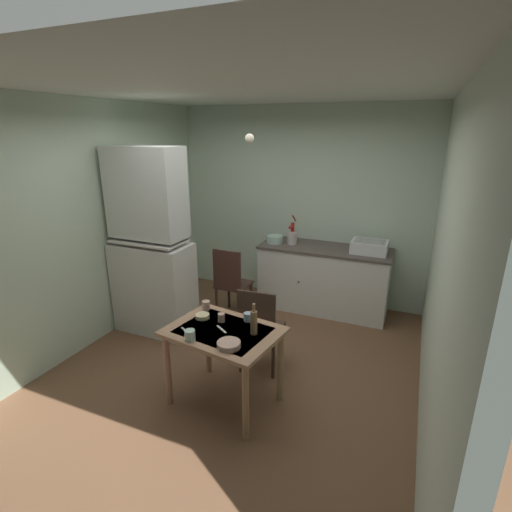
{
  "coord_description": "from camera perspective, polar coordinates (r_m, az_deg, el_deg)",
  "views": [
    {
      "loc": [
        1.54,
        -3.13,
        2.36
      ],
      "look_at": [
        0.15,
        0.14,
        1.19
      ],
      "focal_mm": 27.13,
      "sensor_mm": 36.0,
      "label": 1
    }
  ],
  "objects": [
    {
      "name": "stoneware_crock",
      "position": [
        5.24,
        5.35,
        2.6
      ],
      "size": [
        0.13,
        0.13,
        0.16
      ],
      "primitive_type": "cylinder",
      "color": "beige",
      "rests_on": "counter_cabinet"
    },
    {
      "name": "wall_back",
      "position": [
        5.52,
        6.52,
        7.43
      ],
      "size": [
        3.61,
        0.1,
        2.68
      ],
      "primitive_type": "cube",
      "color": "silver",
      "rests_on": "ground"
    },
    {
      "name": "sink_basin",
      "position": [
        5.05,
        16.38,
        1.33
      ],
      "size": [
        0.44,
        0.34,
        0.15
      ],
      "color": "white",
      "rests_on": "counter_cabinet"
    },
    {
      "name": "glass_bottle",
      "position": [
        3.26,
        -0.32,
        -9.67
      ],
      "size": [
        0.06,
        0.06,
        0.28
      ],
      "color": "olive",
      "rests_on": "dining_table"
    },
    {
      "name": "chair_by_counter",
      "position": [
        4.98,
        -3.66,
        -3.83
      ],
      "size": [
        0.41,
        0.41,
        0.95
      ],
      "color": "#3A251E",
      "rests_on": "ground"
    },
    {
      "name": "hand_pump",
      "position": [
        5.28,
        5.34,
        3.73
      ],
      "size": [
        0.05,
        0.27,
        0.39
      ],
      "color": "#B21E19",
      "rests_on": "counter_cabinet"
    },
    {
      "name": "dining_table",
      "position": [
        3.44,
        -4.79,
        -12.46
      ],
      "size": [
        1.03,
        0.82,
        0.73
      ],
      "color": "#A97E5E",
      "rests_on": "ground"
    },
    {
      "name": "wall_left",
      "position": [
        4.7,
        -23.27,
        4.16
      ],
      "size": [
        0.1,
        4.13,
        2.68
      ],
      "primitive_type": "cube",
      "color": "beige",
      "rests_on": "ground"
    },
    {
      "name": "teaspoon_near_bowl",
      "position": [
        3.39,
        -5.11,
        -10.7
      ],
      "size": [
        0.14,
        0.1,
        0.0
      ],
      "primitive_type": "cube",
      "rotation": [
        0.0,
        0.0,
        5.71
      ],
      "color": "beige",
      "rests_on": "dining_table"
    },
    {
      "name": "wall_right",
      "position": [
        3.31,
        26.47,
        -1.75
      ],
      "size": [
        0.1,
        4.13,
        2.68
      ],
      "primitive_type": "cube",
      "color": "beige",
      "rests_on": "ground"
    },
    {
      "name": "chair_far_side",
      "position": [
        3.91,
        0.56,
        -10.47
      ],
      "size": [
        0.43,
        0.43,
        0.91
      ],
      "color": "#38291E",
      "rests_on": "ground"
    },
    {
      "name": "serving_bowl_wide",
      "position": [
        3.13,
        -4.03,
        -12.9
      ],
      "size": [
        0.19,
        0.19,
        0.05
      ],
      "primitive_type": "cylinder",
      "color": "tan",
      "rests_on": "dining_table"
    },
    {
      "name": "hutch_cabinet",
      "position": [
        4.67,
        -15.19,
        0.92
      ],
      "size": [
        0.93,
        0.48,
        2.19
      ],
      "color": "silver",
      "rests_on": "ground"
    },
    {
      "name": "mug_tall",
      "position": [
        3.25,
        -9.72,
        -11.44
      ],
      "size": [
        0.09,
        0.09,
        0.09
      ],
      "primitive_type": "cylinder",
      "color": "#ADD1C1",
      "rests_on": "dining_table"
    },
    {
      "name": "counter_cabinet",
      "position": [
        5.31,
        9.89,
        -3.3
      ],
      "size": [
        1.72,
        0.64,
        0.88
      ],
      "color": "silver",
      "rests_on": "ground"
    },
    {
      "name": "pendant_bulb",
      "position": [
        3.51,
        -0.95,
        16.96
      ],
      "size": [
        0.08,
        0.08,
        0.08
      ],
      "primitive_type": "sphere",
      "color": "#F9EFCC"
    },
    {
      "name": "ceiling_slab",
      "position": [
        3.51,
        -3.38,
        24.24
      ],
      "size": [
        3.61,
        4.13,
        0.1
      ],
      "primitive_type": "cube",
      "color": "silver"
    },
    {
      "name": "mug_dark",
      "position": [
        3.5,
        -5.14,
        -9.05
      ],
      "size": [
        0.06,
        0.06,
        0.08
      ],
      "primitive_type": "cylinder",
      "color": "tan",
      "rests_on": "dining_table"
    },
    {
      "name": "table_knife",
      "position": [
        3.39,
        -10.32,
        -10.89
      ],
      "size": [
        0.15,
        0.11,
        0.0
      ],
      "primitive_type": "cube",
      "rotation": [
        0.0,
        0.0,
        5.69
      ],
      "color": "silver",
      "rests_on": "dining_table"
    },
    {
      "name": "ground_plane",
      "position": [
        4.21,
        -2.67,
        -15.89
      ],
      "size": [
        5.03,
        5.03,
        0.0
      ],
      "primitive_type": "plane",
      "color": "brown"
    },
    {
      "name": "soup_bowl_small",
      "position": [
        3.59,
        -7.91,
        -8.77
      ],
      "size": [
        0.13,
        0.13,
        0.04
      ],
      "primitive_type": "cylinder",
      "color": "beige",
      "rests_on": "dining_table"
    },
    {
      "name": "teacup_cream",
      "position": [
        3.73,
        -7.38,
        -7.22
      ],
      "size": [
        0.07,
        0.07,
        0.09
      ],
      "primitive_type": "cylinder",
      "color": "tan",
      "rests_on": "dining_table"
    },
    {
      "name": "teacup_mint",
      "position": [
        3.5,
        -1.2,
        -8.96
      ],
      "size": [
        0.08,
        0.08,
        0.08
      ],
      "primitive_type": "cylinder",
      "color": "#9EB2C6",
      "rests_on": "dining_table"
    },
    {
      "name": "mixing_bowl_counter",
      "position": [
        5.29,
        2.78,
        2.47
      ],
      "size": [
        0.22,
        0.22,
        0.1
      ],
      "primitive_type": "cylinder",
      "color": "#ADD1C1",
      "rests_on": "counter_cabinet"
    }
  ]
}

